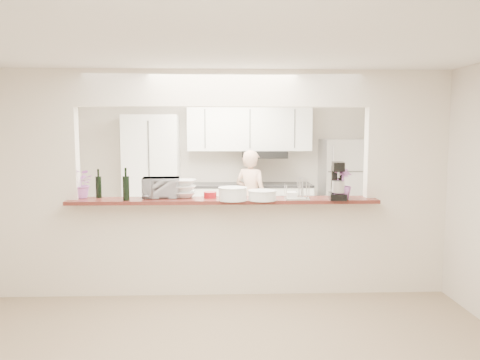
{
  "coord_description": "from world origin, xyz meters",
  "views": [
    {
      "loc": [
        -0.01,
        -5.18,
        1.84
      ],
      "look_at": [
        0.2,
        0.3,
        1.26
      ],
      "focal_mm": 35.0,
      "sensor_mm": 36.0,
      "label": 1
    }
  ],
  "objects_px": {
    "person": "(251,198)",
    "refrigerator": "(343,189)",
    "toaster_oven": "(161,188)",
    "stand_mixer": "(338,182)"
  },
  "relations": [
    {
      "from": "person",
      "to": "refrigerator",
      "type": "bearing_deg",
      "value": -134.59
    },
    {
      "from": "toaster_oven",
      "to": "stand_mixer",
      "type": "distance_m",
      "value": 1.96
    },
    {
      "from": "stand_mixer",
      "to": "person",
      "type": "relative_size",
      "value": 0.27
    },
    {
      "from": "toaster_oven",
      "to": "stand_mixer",
      "type": "xyz_separation_m",
      "value": [
        1.95,
        -0.19,
        0.07
      ]
    },
    {
      "from": "person",
      "to": "toaster_oven",
      "type": "bearing_deg",
      "value": 96.07
    },
    {
      "from": "refrigerator",
      "to": "stand_mixer",
      "type": "distance_m",
      "value": 2.93
    },
    {
      "from": "toaster_oven",
      "to": "stand_mixer",
      "type": "height_order",
      "value": "stand_mixer"
    },
    {
      "from": "refrigerator",
      "to": "toaster_oven",
      "type": "relative_size",
      "value": 4.14
    },
    {
      "from": "toaster_oven",
      "to": "person",
      "type": "relative_size",
      "value": 0.27
    },
    {
      "from": "toaster_oven",
      "to": "person",
      "type": "distance_m",
      "value": 2.56
    }
  ]
}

